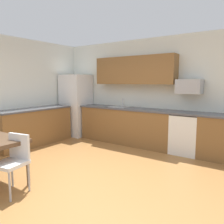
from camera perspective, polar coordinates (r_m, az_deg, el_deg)
The scene contains 13 objects.
ground_plane at distance 4.11m, azimuth -8.31°, elevation -15.51°, with size 12.00×12.00×0.00m, color #9E6B38.
wall_back at distance 5.99m, azimuth 9.11°, elevation 5.03°, with size 5.80×0.10×2.70m, color silver.
cabinet_run_back at distance 6.02m, azimuth 3.47°, elevation -3.51°, with size 2.57×0.60×0.90m, color brown.
cabinet_run_left at distance 6.16m, azimuth -18.97°, elevation -3.65°, with size 0.60×2.00×0.90m, color brown.
countertop_back at distance 5.72m, azimuth 7.49°, elevation 0.62°, with size 4.80×0.64×0.04m, color #4C4C51.
countertop_left at distance 6.09m, azimuth -19.16°, elevation 0.69°, with size 0.64×2.00×0.04m, color #4C4C51.
upper_cabinets_back at distance 5.94m, azimuth 5.63°, elevation 10.38°, with size 2.20×0.34×0.70m, color brown.
refrigerator at distance 6.93m, azimuth -9.03°, elevation 1.69°, with size 0.76×0.70×1.81m, color white.
oven_range at distance 5.38m, azimuth 18.08°, elevation -5.16°, with size 0.60×0.60×0.91m.
microwave at distance 5.35m, azimuth 18.86°, elevation 6.07°, with size 0.54×0.36×0.32m, color #9EA0A5.
sink_basin at distance 6.06m, azimuth 1.83°, elevation 0.69°, with size 0.48×0.40×0.14m, color #A5A8AD.
sink_faucet at distance 6.19m, azimuth 2.74°, elevation 2.33°, with size 0.02×0.02×0.24m, color #B2B5BA.
chair_near_table at distance 3.64m, azimuth -23.45°, elevation -10.68°, with size 0.46×0.46×0.85m.
Camera 1 is at (2.61, -2.74, 1.61)m, focal length 36.37 mm.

